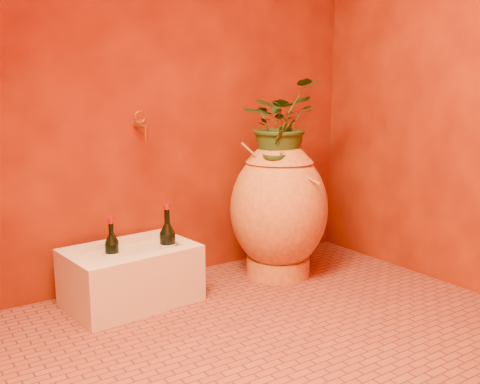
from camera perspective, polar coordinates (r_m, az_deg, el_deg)
floor at (r=2.48m, az=3.61°, el=-15.22°), size 2.50×2.50×0.00m
wall_back at (r=3.09m, az=-7.74°, el=13.73°), size 2.50×0.02×2.50m
wall_right at (r=3.16m, az=22.77°, el=12.93°), size 0.02×2.00×2.50m
amphora at (r=3.14m, az=4.16°, el=-1.73°), size 0.62×0.62×0.82m
stone_basin at (r=2.85m, az=-11.54°, el=-8.78°), size 0.68×0.49×0.30m
wine_bottle_a at (r=2.82m, az=-7.72°, el=-5.78°), size 0.09×0.09×0.35m
wine_bottle_b at (r=2.84m, az=-13.45°, el=-6.32°), size 0.07×0.07×0.29m
wine_bottle_c at (r=2.80m, az=-13.48°, el=-6.57°), size 0.07×0.07×0.29m
wall_tap at (r=2.93m, az=-10.50°, el=7.09°), size 0.07×0.14×0.16m
plant_main at (r=3.09m, az=4.26°, el=7.36°), size 0.56×0.52×0.50m
plant_side at (r=2.98m, az=4.06°, el=4.44°), size 0.20×0.18×0.31m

